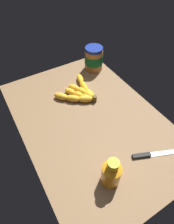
# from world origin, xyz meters

# --- Properties ---
(ground_plane) EXTENTS (0.86, 0.59, 0.05)m
(ground_plane) POSITION_xyz_m (0.00, 0.00, -0.02)
(ground_plane) COLOR brown
(banana_bunch) EXTENTS (0.22, 0.21, 0.04)m
(banana_bunch) POSITION_xyz_m (0.16, -0.04, 0.02)
(banana_bunch) COLOR gold
(banana_bunch) RESTS_ON ground_plane
(peanut_butter_jar) EXTENTS (0.10, 0.10, 0.13)m
(peanut_butter_jar) POSITION_xyz_m (0.31, -0.21, 0.06)
(peanut_butter_jar) COLOR #B27238
(peanut_butter_jar) RESTS_ON ground_plane
(honey_bottle) EXTENTS (0.06, 0.06, 0.13)m
(honey_bottle) POSITION_xyz_m (-0.27, 0.09, 0.06)
(honey_bottle) COLOR orange
(honey_bottle) RESTS_ON ground_plane
(butter_knife) EXTENTS (0.08, 0.17, 0.01)m
(butter_knife) POSITION_xyz_m (-0.27, -0.10, 0.00)
(butter_knife) COLOR silver
(butter_knife) RESTS_ON ground_plane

